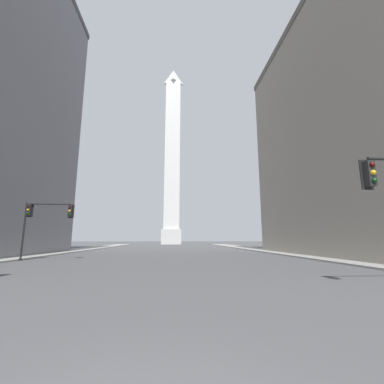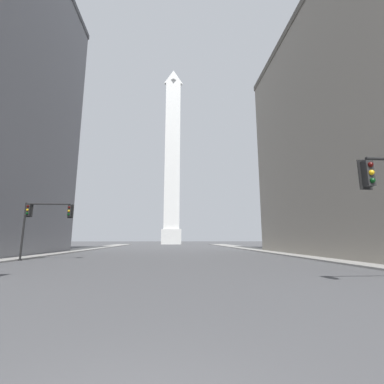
{
  "view_description": "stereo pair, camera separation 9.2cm",
  "coord_description": "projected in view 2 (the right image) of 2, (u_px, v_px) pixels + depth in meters",
  "views": [
    {
      "loc": [
        0.37,
        -2.7,
        2.0
      ],
      "look_at": [
        5.92,
        69.98,
        15.31
      ],
      "focal_mm": 24.0,
      "sensor_mm": 36.0,
      "label": 1
    },
    {
      "loc": [
        0.46,
        -2.71,
        2.0
      ],
      "look_at": [
        5.92,
        69.98,
        15.31
      ],
      "focal_mm": 24.0,
      "sensor_mm": 36.0,
      "label": 2
    }
  ],
  "objects": [
    {
      "name": "sidewalk_left",
      "position": [
        48.0,
        253.0,
        34.53
      ],
      "size": [
        5.0,
        113.66,
        0.15
      ],
      "primitive_type": "cube",
      "color": "gray",
      "rests_on": "ground_plane"
    },
    {
      "name": "sidewalk_right",
      "position": [
        282.0,
        252.0,
        36.92
      ],
      "size": [
        5.0,
        113.66,
        0.15
      ],
      "primitive_type": "cube",
      "color": "gray",
      "rests_on": "ground_plane"
    },
    {
      "name": "obelisk",
      "position": [
        172.0,
        155.0,
        101.39
      ],
      "size": [
        7.26,
        7.26,
        71.89
      ],
      "color": "silver",
      "rests_on": "ground_plane"
    },
    {
      "name": "traffic_light_mid_left",
      "position": [
        41.0,
        216.0,
        24.61
      ],
      "size": [
        4.63,
        0.52,
        5.41
      ],
      "color": "black",
      "rests_on": "ground_plane"
    }
  ]
}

